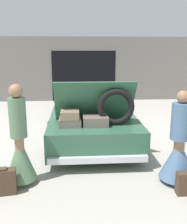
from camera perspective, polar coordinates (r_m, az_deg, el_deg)
ground_plane at (r=7.42m, az=-0.77°, el=-4.28°), size 40.00×40.00×0.00m
garage_wall_back at (r=11.77m, az=-2.15°, el=9.25°), size 12.00×0.14×2.80m
car at (r=7.26m, az=-0.78°, el=-0.18°), size 2.01×5.15×1.66m
person_left at (r=4.64m, az=-15.76°, el=-7.73°), size 0.54×0.54×1.73m
person_right at (r=4.77m, az=18.07°, el=-8.03°), size 0.63×0.63×1.62m
suitcase_beside_left_person at (r=4.56m, az=-19.06°, el=-14.17°), size 0.42×0.24×0.45m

